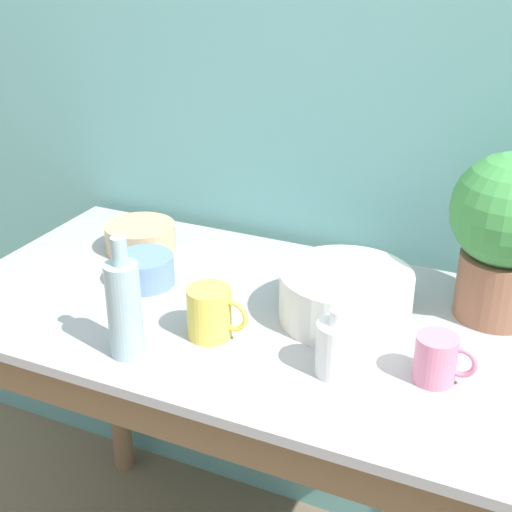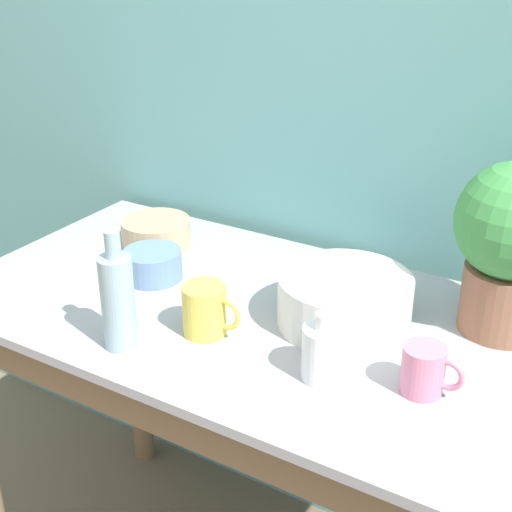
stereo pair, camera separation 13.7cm
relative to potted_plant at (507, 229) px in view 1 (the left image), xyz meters
name	(u,v)px [view 1 (the left image)]	position (x,y,z in m)	size (l,w,h in m)	color
wall_back	(328,92)	(-0.43, 0.21, 0.17)	(6.00, 0.05, 2.40)	#609E9E
counter_table	(251,389)	(-0.43, -0.20, -0.36)	(1.26, 0.66, 0.84)	#846647
potted_plant	(507,229)	(0.00, 0.00, 0.00)	(0.22, 0.22, 0.33)	#8C5B42
bowl_wash_large	(346,296)	(-0.26, -0.13, -0.14)	(0.26, 0.26, 0.10)	silver
bottle_tall	(124,307)	(-0.58, -0.41, -0.09)	(0.06, 0.06, 0.23)	#93B2BC
bottle_short	(338,347)	(-0.22, -0.31, -0.13)	(0.08, 0.08, 0.12)	white
mug_pink	(437,359)	(-0.06, -0.27, -0.14)	(0.10, 0.07, 0.08)	pink
mug_yellow	(211,313)	(-0.47, -0.30, -0.14)	(0.12, 0.08, 0.10)	#E5CC4C
bowl_small_blue	(145,270)	(-0.70, -0.17, -0.15)	(0.13, 0.13, 0.06)	#6684B2
bowl_small_tan	(141,238)	(-0.80, -0.03, -0.15)	(0.16, 0.16, 0.06)	tan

